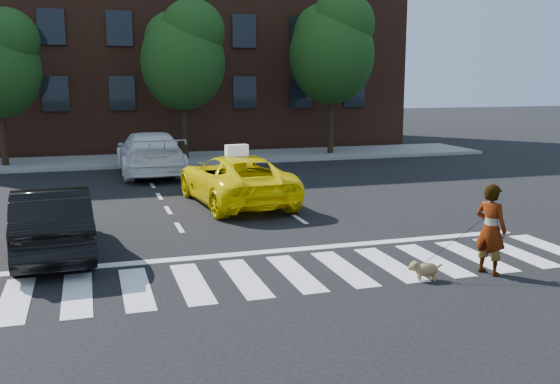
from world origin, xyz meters
name	(u,v)px	position (x,y,z in m)	size (l,w,h in m)	color
ground	(295,273)	(0.00, 0.00, 0.00)	(120.00, 120.00, 0.00)	black
crosswalk	(295,273)	(0.00, 0.00, 0.01)	(13.00, 2.40, 0.01)	silver
stop_line	(272,251)	(0.00, 1.60, 0.01)	(12.00, 0.30, 0.01)	silver
sidewalk_far	(173,159)	(0.00, 17.50, 0.07)	(30.00, 4.00, 0.15)	slate
building	(152,36)	(0.00, 25.00, 6.00)	(26.00, 10.00, 12.00)	#4B291A
tree_mid	(184,52)	(0.53, 17.00, 4.85)	(3.69, 3.69, 7.10)	black
tree_right	(333,44)	(7.53, 17.00, 5.26)	(4.00, 4.00, 7.70)	black
taxi	(236,179)	(0.47, 7.00, 0.73)	(2.44, 5.28, 1.47)	#FFE505
black_sedan	(52,221)	(-4.50, 2.79, 0.72)	(1.53, 4.38, 1.44)	black
white_suv	(150,153)	(-1.40, 13.57, 0.84)	(2.35, 5.78, 1.68)	white
woman	(491,229)	(3.54, -1.10, 0.88)	(0.64, 0.42, 1.75)	#999999
dog	(424,269)	(2.15, -1.09, 0.21)	(0.63, 0.37, 0.36)	brown
taxi_sign	(237,150)	(0.47, 6.80, 1.63)	(0.65, 0.28, 0.32)	white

